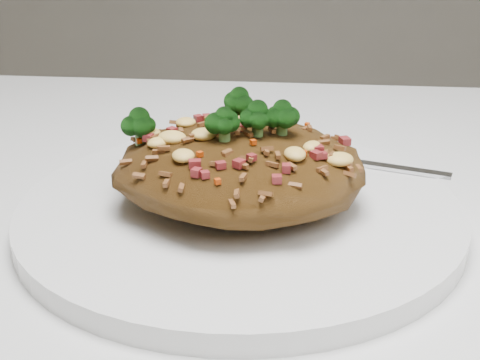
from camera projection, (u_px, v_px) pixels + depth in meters
name	position (u px, v px, depth m)	size (l,w,h in m)	color
plate	(240.00, 211.00, 0.44)	(0.29, 0.29, 0.01)	white
fried_rice	(240.00, 156.00, 0.42)	(0.16, 0.14, 0.07)	brown
fork	(349.00, 162.00, 0.49)	(0.16, 0.06, 0.00)	silver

